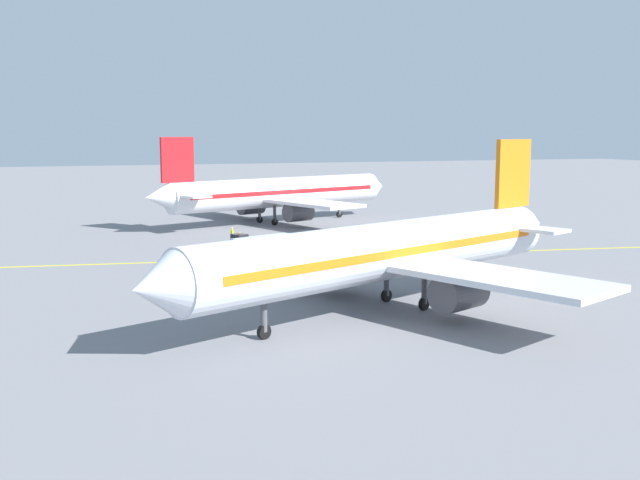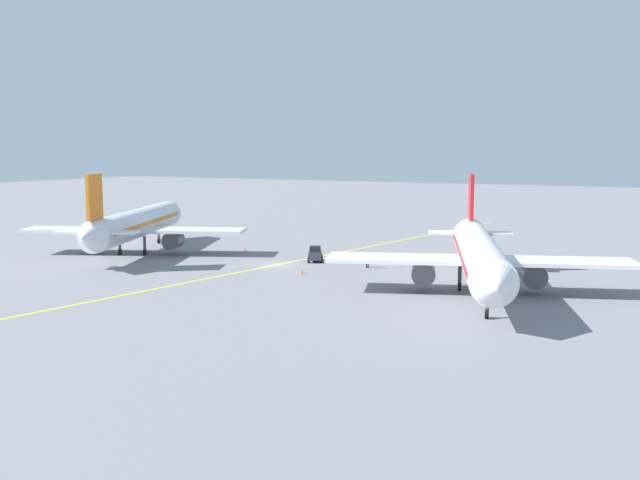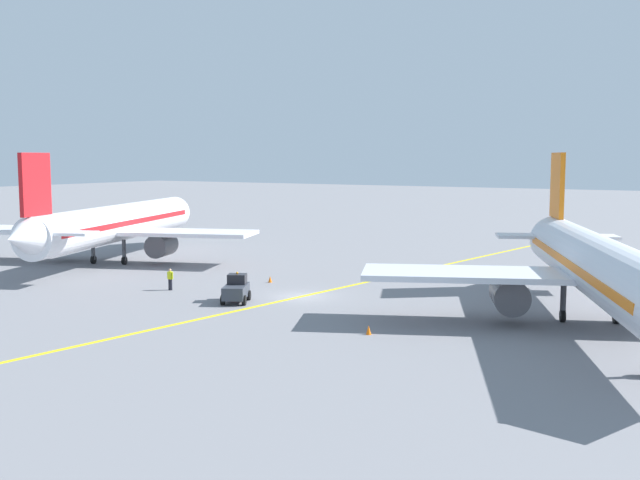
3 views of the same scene
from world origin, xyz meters
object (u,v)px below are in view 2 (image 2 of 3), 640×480
Objects in this scene: airplane_at_gate at (479,254)px; baggage_tug_dark at (315,254)px; airplane_adjacent_stand at (135,225)px; ground_crew_worker at (367,260)px; traffic_cone_near_nose at (302,271)px; traffic_cone_mid_apron at (245,249)px.

airplane_at_gate is 10.26× the size of baggage_tug_dark.
airplane_adjacent_stand is 20.09× the size of ground_crew_worker.
traffic_cone_near_nose is 19.44m from traffic_cone_mid_apron.
ground_crew_worker is at bearing -123.86° from traffic_cone_near_nose.
airplane_adjacent_stand is at bearing -8.07° from traffic_cone_near_nose.
traffic_cone_mid_apron is (12.53, -3.89, -0.63)m from baggage_tug_dark.
airplane_at_gate is 20.26m from traffic_cone_near_nose.
airplane_adjacent_stand reaches higher than baggage_tug_dark.
baggage_tug_dark reaches higher than traffic_cone_mid_apron.
airplane_at_gate is 62.57× the size of traffic_cone_mid_apron.
airplane_adjacent_stand is 31.15m from ground_crew_worker.
ground_crew_worker is (-7.34, 1.29, 0.01)m from baggage_tug_dark.
traffic_cone_near_nose is at bearing 56.14° from ground_crew_worker.
baggage_tug_dark reaches higher than traffic_cone_near_nose.
traffic_cone_near_nose is at bearing 171.93° from airplane_adjacent_stand.
ground_crew_worker reaches higher than traffic_cone_mid_apron.
baggage_tug_dark is 6.10× the size of traffic_cone_mid_apron.
traffic_cone_near_nose is at bearing -6.38° from airplane_at_gate.
airplane_at_gate and airplane_adjacent_stand have the same top height.
traffic_cone_mid_apron is (35.09, -14.30, -3.43)m from airplane_at_gate.
baggage_tug_dark is 6.10× the size of traffic_cone_near_nose.
baggage_tug_dark is at bearing -9.99° from ground_crew_worker.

